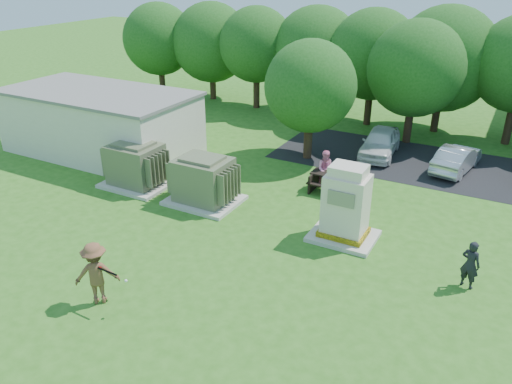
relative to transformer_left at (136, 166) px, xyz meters
The scene contains 15 objects.
ground 7.96m from the transformer_left, 34.70° to the right, with size 120.00×120.00×0.00m, color #2D6619.
service_building 5.19m from the transformer_left, 150.95° to the left, with size 10.00×5.00×3.20m, color beige.
service_building_roof 5.64m from the transformer_left, 150.95° to the left, with size 10.20×5.20×0.15m, color slate.
parking_strip 16.25m from the transformer_left, 33.69° to the left, with size 20.00×6.00×0.01m, color #232326.
transformer_left is the anchor object (origin of this frame).
transformer_right 3.70m from the transformer_left, ahead, with size 3.00×2.40×2.07m.
generator_cabinet 10.00m from the transformer_left, ahead, with size 2.40×1.96×2.92m.
picnic_table 8.98m from the transformer_left, 23.54° to the left, with size 2.04×1.53×0.87m.
batter 8.67m from the transformer_left, 56.83° to the right, with size 1.31×0.75×2.02m, color brown.
person_by_generator 14.53m from the transformer_left, ahead, with size 0.60×0.40×1.65m, color black.
person_at_picnic 8.65m from the transformer_left, 27.07° to the left, with size 0.85×0.66×1.75m, color pink.
car_white 12.65m from the transformer_left, 46.42° to the left, with size 1.69×4.20×1.43m, color silver.
car_silver_a 15.42m from the transformer_left, 34.96° to the left, with size 1.36×3.89×1.28m, color #B8B8BD.
batting_equipment 9.05m from the transformer_left, 54.10° to the right, with size 1.14×0.18×0.26m.
tree_row 16.56m from the transformer_left, 59.50° to the left, with size 41.30×13.30×7.30m.
Camera 1 is at (8.36, -11.40, 9.52)m, focal length 35.00 mm.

